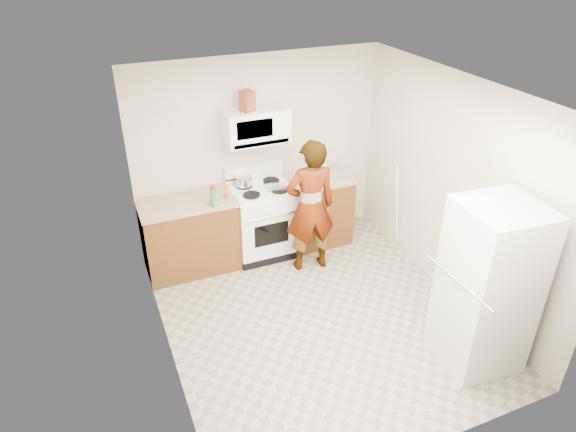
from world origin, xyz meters
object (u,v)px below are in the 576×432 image
gas_range (262,219)px  person (310,207)px  kettle (322,163)px  microwave (256,126)px  saucepan (244,181)px  fridge (487,287)px

gas_range → person: person is taller
person → kettle: 0.93m
microwave → saucepan: bearing=178.5°
microwave → kettle: (0.93, 0.09, -0.68)m
kettle → person: bearing=-117.7°
kettle → saucepan: (-1.12, -0.09, -0.01)m
gas_range → person: size_ratio=0.67×
microwave → kettle: microwave is taller
gas_range → saucepan: bearing=144.1°
gas_range → microwave: 1.22m
gas_range → saucepan: gas_range is taller
kettle → microwave: bearing=-167.8°
person → kettle: (0.51, 0.75, 0.18)m
gas_range → saucepan: 0.57m
microwave → gas_range: bearing=-90.0°
person → kettle: bearing=-118.3°
gas_range → fridge: 2.91m
microwave → person: microwave is taller
kettle → fridge: bearing=-76.4°
fridge → saucepan: 3.09m
microwave → person: bearing=-57.5°
gas_range → kettle: (0.93, 0.22, 0.54)m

